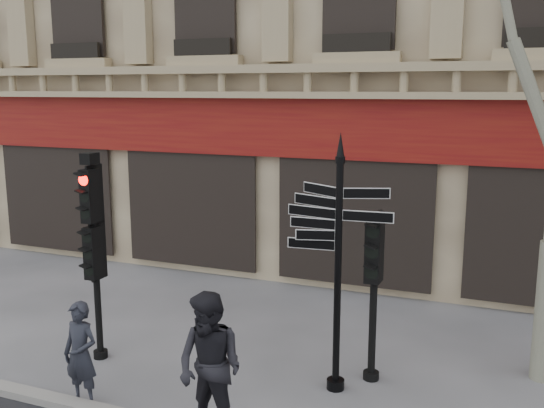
{
  "coord_description": "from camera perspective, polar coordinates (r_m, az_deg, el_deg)",
  "views": [
    {
      "loc": [
        3.09,
        -7.62,
        4.43
      ],
      "look_at": [
        -0.19,
        0.6,
        2.74
      ],
      "focal_mm": 40.0,
      "sensor_mm": 36.0,
      "label": 1
    }
  ],
  "objects": [
    {
      "name": "ground",
      "position": [
        9.34,
        -0.29,
        -17.51
      ],
      "size": [
        80.0,
        80.0,
        0.0
      ],
      "primitive_type": "plane",
      "color": "#555559",
      "rests_on": "ground"
    },
    {
      "name": "fingerpost",
      "position": [
        8.66,
        6.32,
        -1.6
      ],
      "size": [
        1.74,
        1.74,
        3.84
      ],
      "rotation": [
        0.0,
        0.0,
        -0.09
      ],
      "color": "black",
      "rests_on": "ground"
    },
    {
      "name": "traffic_signal_main",
      "position": [
        10.16,
        -16.43,
        -2.48
      ],
      "size": [
        0.38,
        0.27,
        3.44
      ],
      "rotation": [
        0.0,
        0.0,
        -0.0
      ],
      "color": "black",
      "rests_on": "ground"
    },
    {
      "name": "traffic_signal_secondary",
      "position": [
        9.23,
        9.62,
        -5.95
      ],
      "size": [
        0.44,
        0.32,
        2.57
      ],
      "rotation": [
        0.0,
        0.0,
        -0.04
      ],
      "color": "black",
      "rests_on": "ground"
    },
    {
      "name": "pedestrian_a",
      "position": [
        9.16,
        -17.56,
        -13.34
      ],
      "size": [
        0.58,
        0.4,
        1.52
      ],
      "primitive_type": "imported",
      "rotation": [
        0.0,
        0.0,
        -0.06
      ],
      "color": "#22242D",
      "rests_on": "ground"
    },
    {
      "name": "pedestrian_b",
      "position": [
        7.95,
        -5.85,
        -15.04
      ],
      "size": [
        1.07,
        0.91,
        1.94
      ],
      "primitive_type": "imported",
      "rotation": [
        0.0,
        0.0,
        -0.2
      ],
      "color": "black",
      "rests_on": "ground"
    }
  ]
}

